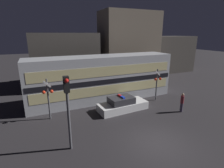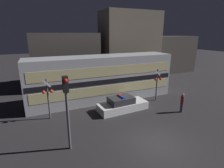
{
  "view_description": "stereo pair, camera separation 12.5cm",
  "coord_description": "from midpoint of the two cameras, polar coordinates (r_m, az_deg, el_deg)",
  "views": [
    {
      "loc": [
        -6.46,
        -7.59,
        6.64
      ],
      "look_at": [
        -0.04,
        7.0,
        2.04
      ],
      "focal_mm": 28.0,
      "sensor_mm": 36.0,
      "label": 1
    },
    {
      "loc": [
        -6.34,
        -7.64,
        6.64
      ],
      "look_at": [
        -0.04,
        7.0,
        2.04
      ],
      "focal_mm": 28.0,
      "sensor_mm": 36.0,
      "label": 2
    }
  ],
  "objects": [
    {
      "name": "building_center",
      "position": [
        26.32,
        5.39,
        12.11
      ],
      "size": [
        8.2,
        4.46,
        9.68
      ],
      "color": "#726656",
      "rests_on": "ground_plane"
    },
    {
      "name": "crossing_signal_far",
      "position": [
        14.52,
        -20.36,
        -3.75
      ],
      "size": [
        0.84,
        0.34,
        3.35
      ],
      "color": "#4C4C51",
      "rests_on": "ground_plane"
    },
    {
      "name": "building_left",
      "position": [
        23.8,
        -15.41,
        7.63
      ],
      "size": [
        8.12,
        5.27,
        6.74
      ],
      "color": "#47423D",
      "rests_on": "ground_plane"
    },
    {
      "name": "building_right",
      "position": [
        34.0,
        17.74,
        9.39
      ],
      "size": [
        7.73,
        5.31,
        6.23
      ],
      "color": "#47423D",
      "rests_on": "ground_plane"
    },
    {
      "name": "crossing_signal_near",
      "position": [
        18.12,
        14.3,
        0.51
      ],
      "size": [
        0.84,
        0.34,
        3.29
      ],
      "color": "#4C4C51",
      "rests_on": "ground_plane"
    },
    {
      "name": "train",
      "position": [
        17.89,
        -3.32,
        1.93
      ],
      "size": [
        14.69,
        2.98,
        4.54
      ],
      "color": "#B7BABF",
      "rests_on": "ground_plane"
    },
    {
      "name": "pedestrian",
      "position": [
        16.44,
        21.67,
        -5.61
      ],
      "size": [
        0.29,
        0.29,
        1.72
      ],
      "color": "#3F384C",
      "rests_on": "ground_plane"
    },
    {
      "name": "ground_plane",
      "position": [
        11.96,
        14.21,
        -18.2
      ],
      "size": [
        120.0,
        120.0,
        0.0
      ],
      "primitive_type": "plane",
      "color": "#262326"
    },
    {
      "name": "police_car",
      "position": [
        15.8,
        3.18,
        -6.75
      ],
      "size": [
        4.58,
        1.99,
        1.39
      ],
      "rotation": [
        0.0,
        0.0,
        0.06
      ],
      "color": "silver",
      "rests_on": "ground_plane"
    },
    {
      "name": "traffic_light_corner",
      "position": [
        10.04,
        -14.62,
        -5.9
      ],
      "size": [
        0.3,
        0.46,
        4.47
      ],
      "color": "#4C4C51",
      "rests_on": "ground_plane"
    }
  ]
}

